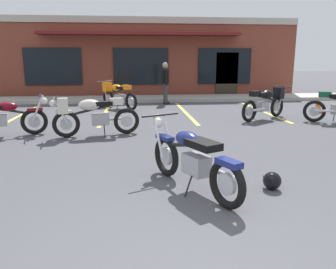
% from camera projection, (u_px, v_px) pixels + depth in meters
% --- Properties ---
extents(ground_plane, '(80.00, 80.00, 0.00)m').
position_uv_depth(ground_plane, '(156.00, 154.00, 6.74)').
color(ground_plane, '#47474C').
extents(sidewalk_kerb, '(22.00, 1.80, 0.14)m').
position_uv_depth(sidewalk_kerb, '(142.00, 99.00, 15.18)').
color(sidewalk_kerb, '#A8A59E').
rests_on(sidewalk_kerb, ground_plane).
extents(brick_storefront_building, '(15.24, 6.58, 3.72)m').
position_uv_depth(brick_storefront_building, '(139.00, 58.00, 18.86)').
color(brick_storefront_building, brown).
rests_on(brick_storefront_building, ground_plane).
extents(painted_stall_lines, '(8.38, 4.80, 0.01)m').
position_uv_depth(painted_stall_lines, '(146.00, 113.00, 11.70)').
color(painted_stall_lines, '#DBCC4C').
rests_on(painted_stall_lines, ground_plane).
extents(motorcycle_foreground_classic, '(1.19, 1.95, 0.98)m').
position_uv_depth(motorcycle_foreground_classic, '(192.00, 158.00, 4.82)').
color(motorcycle_foreground_classic, black).
rests_on(motorcycle_foreground_classic, ground_plane).
extents(motorcycle_black_cruiser, '(2.09, 0.81, 0.98)m').
position_uv_depth(motorcycle_black_cruiser, '(92.00, 114.00, 8.17)').
color(motorcycle_black_cruiser, black).
rests_on(motorcycle_black_cruiser, ground_plane).
extents(motorcycle_blue_standard, '(2.08, 0.88, 0.98)m').
position_uv_depth(motorcycle_blue_standard, '(2.00, 118.00, 8.11)').
color(motorcycle_blue_standard, black).
rests_on(motorcycle_blue_standard, ground_plane).
extents(motorcycle_green_cafe_racer, '(1.50, 1.78, 0.98)m').
position_uv_depth(motorcycle_green_cafe_racer, '(117.00, 94.00, 12.71)').
color(motorcycle_green_cafe_racer, black).
rests_on(motorcycle_green_cafe_racer, ground_plane).
extents(motorcycle_orange_scrambler, '(1.83, 1.41, 0.98)m').
position_uv_depth(motorcycle_orange_scrambler, '(266.00, 102.00, 10.48)').
color(motorcycle_orange_scrambler, black).
rests_on(motorcycle_orange_scrambler, ground_plane).
extents(person_in_black_shirt, '(0.28, 0.60, 1.68)m').
position_uv_depth(person_in_black_shirt, '(165.00, 81.00, 13.75)').
color(person_in_black_shirt, black).
rests_on(person_in_black_shirt, ground_plane).
extents(helmet_on_pavement, '(0.26, 0.26, 0.26)m').
position_uv_depth(helmet_on_pavement, '(272.00, 181.00, 4.89)').
color(helmet_on_pavement, black).
rests_on(helmet_on_pavement, ground_plane).
extents(traffic_cone, '(0.34, 0.34, 0.53)m').
position_uv_depth(traffic_cone, '(318.00, 105.00, 11.82)').
color(traffic_cone, orange).
rests_on(traffic_cone, ground_plane).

